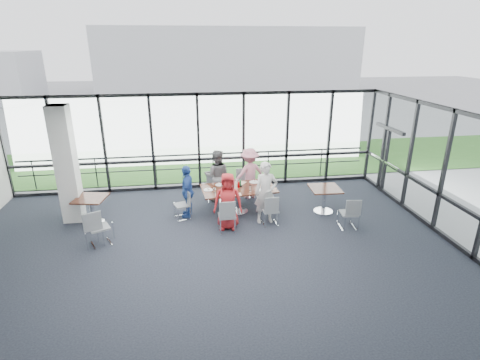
{
  "coord_description": "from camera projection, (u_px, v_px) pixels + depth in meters",
  "views": [
    {
      "loc": [
        -0.39,
        -7.07,
        4.68
      ],
      "look_at": [
        1.02,
        2.54,
        1.1
      ],
      "focal_mm": 28.0,
      "sensor_mm": 36.0,
      "label": 1
    }
  ],
  "objects": [
    {
      "name": "floor",
      "position": [
        211.0,
        269.0,
        8.24
      ],
      "size": [
        12.0,
        10.0,
        0.02
      ],
      "primitive_type": "cube",
      "color": "black",
      "rests_on": "ground"
    },
    {
      "name": "ceiling",
      "position": [
        206.0,
        125.0,
        7.13
      ],
      "size": [
        12.0,
        10.0,
        0.04
      ],
      "primitive_type": "cube",
      "color": "silver",
      "rests_on": "ground"
    },
    {
      "name": "curtain_wall_back",
      "position": [
        199.0,
        142.0,
        12.33
      ],
      "size": [
        12.0,
        0.1,
        3.2
      ],
      "primitive_type": "cube",
      "color": "white",
      "rests_on": "ground"
    },
    {
      "name": "curtain_wall_right",
      "position": [
        472.0,
        187.0,
        8.5
      ],
      "size": [
        0.1,
        10.0,
        3.2
      ],
      "primitive_type": "cube",
      "color": "white",
      "rests_on": "ground"
    },
    {
      "name": "exit_door",
      "position": [
        386.0,
        161.0,
        12.17
      ],
      "size": [
        0.12,
        1.6,
        2.1
      ],
      "primitive_type": "cube",
      "color": "black",
      "rests_on": "ground"
    },
    {
      "name": "structural_column",
      "position": [
        66.0,
        165.0,
        9.98
      ],
      "size": [
        0.5,
        0.5,
        3.2
      ],
      "primitive_type": "cube",
      "color": "white",
      "rests_on": "ground"
    },
    {
      "name": "apron",
      "position": [
        195.0,
        149.0,
        17.53
      ],
      "size": [
        80.0,
        70.0,
        0.02
      ],
      "primitive_type": "cube",
      "color": "gray",
      "rests_on": "ground"
    },
    {
      "name": "grass_strip",
      "position": [
        197.0,
        161.0,
        15.66
      ],
      "size": [
        80.0,
        5.0,
        0.01
      ],
      "primitive_type": "cube",
      "color": "#25591F",
      "rests_on": "ground"
    },
    {
      "name": "hangar_main",
      "position": [
        227.0,
        60.0,
        37.45
      ],
      "size": [
        24.0,
        10.0,
        6.0
      ],
      "primitive_type": "cube",
      "color": "#B9BBC0",
      "rests_on": "ground"
    },
    {
      "name": "guard_rail",
      "position": [
        199.0,
        168.0,
        13.26
      ],
      "size": [
        12.0,
        0.06,
        0.06
      ],
      "primitive_type": "cylinder",
      "rotation": [
        0.0,
        1.57,
        0.0
      ],
      "color": "#2D2D33",
      "rests_on": "ground"
    },
    {
      "name": "main_table",
      "position": [
        238.0,
        191.0,
        10.79
      ],
      "size": [
        2.19,
        1.34,
        0.75
      ],
      "rotation": [
        0.0,
        0.0,
        0.09
      ],
      "color": "#381A11",
      "rests_on": "ground"
    },
    {
      "name": "side_table_left",
      "position": [
        91.0,
        202.0,
        10.11
      ],
      "size": [
        0.94,
        0.94,
        0.75
      ],
      "rotation": [
        0.0,
        0.0,
        -0.2
      ],
      "color": "#381A11",
      "rests_on": "ground"
    },
    {
      "name": "side_table_right",
      "position": [
        325.0,
        192.0,
        10.79
      ],
      "size": [
        0.88,
        0.88,
        0.75
      ],
      "rotation": [
        0.0,
        0.0,
        -0.05
      ],
      "color": "#381A11",
      "rests_on": "ground"
    },
    {
      "name": "diner_near_left",
      "position": [
        228.0,
        201.0,
        9.79
      ],
      "size": [
        0.81,
        0.59,
        1.54
      ],
      "primitive_type": "imported",
      "rotation": [
        0.0,
        0.0,
        -0.14
      ],
      "color": "red",
      "rests_on": "ground"
    },
    {
      "name": "diner_near_right",
      "position": [
        266.0,
        193.0,
        10.1
      ],
      "size": [
        0.64,
        0.48,
        1.72
      ],
      "primitive_type": "imported",
      "rotation": [
        0.0,
        0.0,
        0.03
      ],
      "color": "silver",
      "rests_on": "ground"
    },
    {
      "name": "diner_far_left",
      "position": [
        217.0,
        176.0,
        11.49
      ],
      "size": [
        0.87,
        0.62,
        1.64
      ],
      "primitive_type": "imported",
      "rotation": [
        0.0,
        0.0,
        2.98
      ],
      "color": "slate",
      "rests_on": "ground"
    },
    {
      "name": "diner_far_right",
      "position": [
        249.0,
        173.0,
        11.75
      ],
      "size": [
        1.17,
        0.84,
        1.62
      ],
      "primitive_type": "imported",
      "rotation": [
        0.0,
        0.0,
        3.46
      ],
      "color": "pink",
      "rests_on": "ground"
    },
    {
      "name": "diner_end",
      "position": [
        187.0,
        191.0,
        10.5
      ],
      "size": [
        0.59,
        0.94,
        1.51
      ],
      "primitive_type": "imported",
      "rotation": [
        0.0,
        0.0,
        -1.7
      ],
      "color": "#2A4EA1",
      "rests_on": "ground"
    },
    {
      "name": "chair_main_nl",
      "position": [
        227.0,
        216.0,
        9.73
      ],
      "size": [
        0.45,
        0.45,
        0.89
      ],
      "primitive_type": null,
      "rotation": [
        0.0,
        0.0,
        0.03
      ],
      "color": "gray",
      "rests_on": "ground"
    },
    {
      "name": "chair_main_nr",
      "position": [
        270.0,
        210.0,
        10.11
      ],
      "size": [
        0.43,
        0.43,
        0.84
      ],
      "primitive_type": null,
      "rotation": [
        0.0,
        0.0,
        0.05
      ],
      "color": "gray",
      "rests_on": "ground"
    },
    {
      "name": "chair_main_fl",
      "position": [
        214.0,
        187.0,
        11.64
      ],
      "size": [
        0.46,
        0.46,
        0.88
      ],
      "primitive_type": null,
      "rotation": [
        0.0,
        0.0,
        3.07
      ],
      "color": "gray",
      "rests_on": "ground"
    },
    {
      "name": "chair_main_fr",
      "position": [
        244.0,
        184.0,
        11.94
      ],
      "size": [
        0.45,
        0.45,
        0.86
      ],
      "primitive_type": null,
      "rotation": [
        0.0,
        0.0,
        3.07
      ],
      "color": "gray",
      "rests_on": "ground"
    },
    {
      "name": "chair_main_end",
      "position": [
        182.0,
        205.0,
        10.46
      ],
      "size": [
        0.5,
        0.5,
        0.82
      ],
      "primitive_type": null,
      "rotation": [
        0.0,
        0.0,
        -1.25
      ],
      "color": "gray",
      "rests_on": "ground"
    },
    {
      "name": "chair_spare_la",
      "position": [
        99.0,
        227.0,
        9.08
      ],
      "size": [
        0.6,
        0.6,
        0.92
      ],
      "primitive_type": null,
      "rotation": [
        0.0,
        0.0,
        0.43
      ],
      "color": "gray",
      "rests_on": "ground"
    },
    {
      "name": "chair_spare_lb",
      "position": [
        72.0,
        204.0,
        10.42
      ],
      "size": [
        0.48,
        0.48,
        0.88
      ],
      "primitive_type": null,
      "rotation": [
        0.0,
        0.0,
        3.03
      ],
      "color": "gray",
      "rests_on": "ground"
    },
    {
      "name": "chair_spare_r",
      "position": [
        349.0,
        213.0,
        9.9
      ],
      "size": [
        0.47,
        0.47,
        0.86
      ],
      "primitive_type": null,
      "rotation": [
        0.0,
        0.0,
        -0.12
      ],
      "color": "gray",
      "rests_on": "ground"
    },
    {
      "name": "plate_nl",
      "position": [
        224.0,
        195.0,
        10.25
      ],
      "size": [
        0.26,
        0.26,
        0.01
      ],
      "primitive_type": "cylinder",
      "color": "white",
      "rests_on": "main_table"
    },
    {
      "name": "plate_nr",
      "position": [
        262.0,
        190.0,
        10.56
      ],
      "size": [
        0.24,
        0.24,
        0.01
      ],
      "primitive_type": "cylinder",
      "color": "white",
      "rests_on": "main_table"
    },
    {
      "name": "plate_fl",
      "position": [
        219.0,
        185.0,
        10.96
      ],
      "size": [
        0.24,
        0.24,
        0.01
      ],
      "primitive_type": "cylinder",
      "color": "white",
      "rests_on": "main_table"
    },
    {
      "name": "plate_fr",
      "position": [
        254.0,
        182.0,
        11.18
      ],
      "size": [
        0.28,
        0.28,
        0.01
      ],
      "primitive_type": "cylinder",
      "color": "white",
      "rests_on": "main_table"
    },
    {
      "name": "plate_end",
      "position": [
        208.0,
        190.0,
        10.58
      ],
      "size": [
        0.26,
        0.26,
        0.01
      ],
      "primitive_type": "cylinder",
      "color": "white",
      "rests_on": "main_table"
    },
    {
      "name": "tumbler_a",
      "position": [
        231.0,
        191.0,
        10.37
      ],
      "size": [
        0.07,
        0.07,
        0.13
      ],
      "primitive_type": "cylinder",
      "color": "white",
      "rests_on": "main_table"
    },
    {
      "name": "tumbler_b",
      "position": [
        250.0,
        188.0,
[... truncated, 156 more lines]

